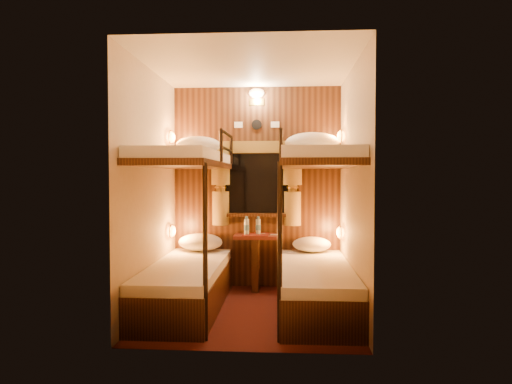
# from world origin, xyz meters

# --- Properties ---
(floor) EXTENTS (2.10, 2.10, 0.00)m
(floor) POSITION_xyz_m (0.00, 0.00, 0.00)
(floor) COLOR #36100E
(floor) RESTS_ON ground
(ceiling) EXTENTS (2.10, 2.10, 0.00)m
(ceiling) POSITION_xyz_m (0.00, 0.00, 2.40)
(ceiling) COLOR silver
(ceiling) RESTS_ON wall_back
(wall_back) EXTENTS (2.40, 0.00, 2.40)m
(wall_back) POSITION_xyz_m (0.00, 1.05, 1.20)
(wall_back) COLOR #C6B293
(wall_back) RESTS_ON floor
(wall_front) EXTENTS (2.40, 0.00, 2.40)m
(wall_front) POSITION_xyz_m (0.00, -1.05, 1.20)
(wall_front) COLOR #C6B293
(wall_front) RESTS_ON floor
(wall_left) EXTENTS (0.00, 2.40, 2.40)m
(wall_left) POSITION_xyz_m (-1.00, 0.00, 1.20)
(wall_left) COLOR #C6B293
(wall_left) RESTS_ON floor
(wall_right) EXTENTS (0.00, 2.40, 2.40)m
(wall_right) POSITION_xyz_m (1.00, 0.00, 1.20)
(wall_right) COLOR #C6B293
(wall_right) RESTS_ON floor
(back_panel) EXTENTS (2.00, 0.03, 2.40)m
(back_panel) POSITION_xyz_m (0.00, 1.04, 1.20)
(back_panel) COLOR black
(back_panel) RESTS_ON floor
(bunk_left) EXTENTS (0.72, 1.90, 1.82)m
(bunk_left) POSITION_xyz_m (-0.65, 0.07, 0.56)
(bunk_left) COLOR black
(bunk_left) RESTS_ON floor
(bunk_right) EXTENTS (0.72, 1.90, 1.82)m
(bunk_right) POSITION_xyz_m (0.65, 0.07, 0.56)
(bunk_right) COLOR black
(bunk_right) RESTS_ON floor
(window) EXTENTS (1.00, 0.12, 0.79)m
(window) POSITION_xyz_m (0.00, 1.00, 1.18)
(window) COLOR black
(window) RESTS_ON back_panel
(curtains) EXTENTS (1.10, 0.22, 1.00)m
(curtains) POSITION_xyz_m (0.00, 0.97, 1.26)
(curtains) COLOR olive
(curtains) RESTS_ON back_panel
(back_fixtures) EXTENTS (0.54, 0.09, 0.48)m
(back_fixtures) POSITION_xyz_m (0.00, 1.00, 2.25)
(back_fixtures) COLOR black
(back_fixtures) RESTS_ON back_panel
(reading_lamps) EXTENTS (2.00, 0.20, 1.25)m
(reading_lamps) POSITION_xyz_m (-0.00, 0.70, 1.24)
(reading_lamps) COLOR orange
(reading_lamps) RESTS_ON wall_left
(table) EXTENTS (0.50, 0.34, 0.66)m
(table) POSITION_xyz_m (0.00, 0.85, 0.41)
(table) COLOR #4F1C12
(table) RESTS_ON floor
(bottle_left) EXTENTS (0.06, 0.06, 0.22)m
(bottle_left) POSITION_xyz_m (-0.11, 0.84, 0.74)
(bottle_left) COLOR #99BFE5
(bottle_left) RESTS_ON table
(bottle_right) EXTENTS (0.06, 0.06, 0.21)m
(bottle_right) POSITION_xyz_m (0.03, 0.87, 0.74)
(bottle_right) COLOR #99BFE5
(bottle_right) RESTS_ON table
(sachet_a) EXTENTS (0.09, 0.07, 0.01)m
(sachet_a) POSITION_xyz_m (0.21, 0.83, 0.65)
(sachet_a) COLOR silver
(sachet_a) RESTS_ON table
(sachet_b) EXTENTS (0.08, 0.08, 0.01)m
(sachet_b) POSITION_xyz_m (0.08, 0.93, 0.65)
(sachet_b) COLOR silver
(sachet_b) RESTS_ON table
(pillow_lower_left) EXTENTS (0.52, 0.37, 0.20)m
(pillow_lower_left) POSITION_xyz_m (-0.65, 0.82, 0.56)
(pillow_lower_left) COLOR silver
(pillow_lower_left) RESTS_ON bunk_left
(pillow_lower_right) EXTENTS (0.45, 0.32, 0.17)m
(pillow_lower_right) POSITION_xyz_m (0.65, 0.84, 0.54)
(pillow_lower_right) COLOR silver
(pillow_lower_right) RESTS_ON bunk_right
(pillow_upper_left) EXTENTS (0.51, 0.37, 0.20)m
(pillow_upper_left) POSITION_xyz_m (-0.65, 0.71, 1.69)
(pillow_upper_left) COLOR silver
(pillow_upper_left) RESTS_ON bunk_left
(pillow_upper_right) EXTENTS (0.62, 0.45, 0.25)m
(pillow_upper_right) POSITION_xyz_m (0.65, 0.79, 1.71)
(pillow_upper_right) COLOR silver
(pillow_upper_right) RESTS_ON bunk_right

